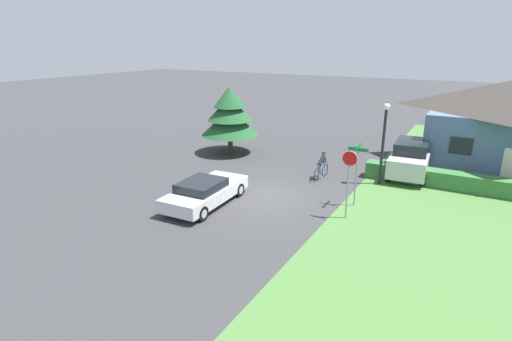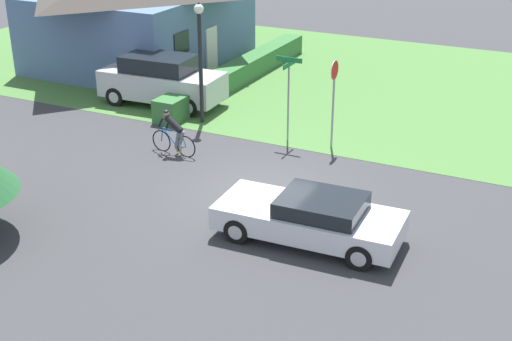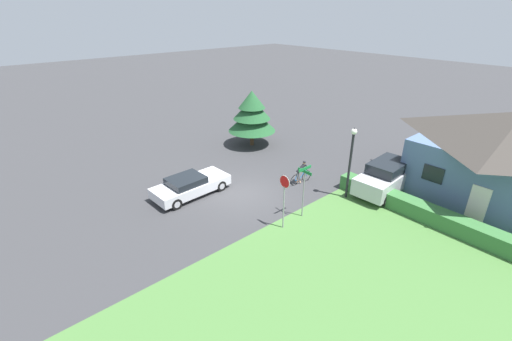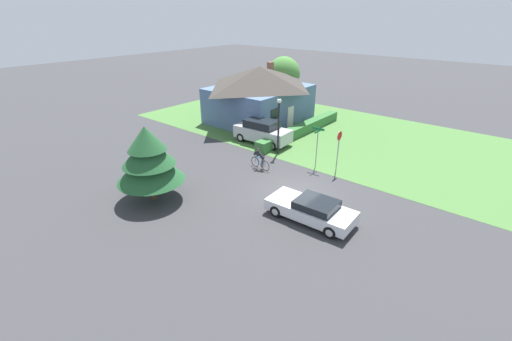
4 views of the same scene
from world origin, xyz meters
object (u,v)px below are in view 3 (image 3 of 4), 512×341
(parked_suv_right, at_px, (386,177))
(street_lamp, at_px, (351,154))
(stop_sign, at_px, (284,193))
(street_name_sign, at_px, (304,183))
(sedan_left_lane, at_px, (190,185))
(conifer_tall_near, at_px, (252,114))
(cyclist, at_px, (301,173))
(cottage_house, at_px, (511,155))

(parked_suv_right, distance_m, street_lamp, 3.15)
(stop_sign, relative_size, street_name_sign, 1.02)
(sedan_left_lane, height_order, parked_suv_right, parked_suv_right)
(sedan_left_lane, bearing_deg, stop_sign, -76.44)
(parked_suv_right, height_order, conifer_tall_near, conifer_tall_near)
(cyclist, relative_size, street_lamp, 0.40)
(street_lamp, relative_size, street_name_sign, 1.49)
(cottage_house, height_order, sedan_left_lane, cottage_house)
(sedan_left_lane, relative_size, street_lamp, 1.09)
(sedan_left_lane, xyz_separation_m, street_name_sign, (5.92, 3.24, 1.36))
(cyclist, xyz_separation_m, street_name_sign, (2.65, -2.80, 1.27))
(cottage_house, height_order, conifer_tall_near, cottage_house)
(cyclist, bearing_deg, cottage_house, -45.52)
(cottage_house, distance_m, parked_suv_right, 6.60)
(stop_sign, distance_m, conifer_tall_near, 11.83)
(street_name_sign, bearing_deg, parked_suv_right, 76.55)
(parked_suv_right, bearing_deg, street_name_sign, 163.58)
(street_lamp, xyz_separation_m, conifer_tall_near, (-10.16, 1.41, -0.14))
(cyclist, xyz_separation_m, stop_sign, (2.74, -4.32, 1.32))
(street_name_sign, distance_m, conifer_tall_near, 11.00)
(cottage_house, xyz_separation_m, sedan_left_lane, (-12.11, -13.30, -2.07))
(street_name_sign, bearing_deg, street_lamp, 84.78)
(cottage_house, relative_size, conifer_tall_near, 2.15)
(cottage_house, xyz_separation_m, stop_sign, (-6.10, -11.58, -0.67))
(cottage_house, xyz_separation_m, street_lamp, (-5.87, -6.58, 0.03))
(cyclist, height_order, street_lamp, street_lamp)
(cottage_house, bearing_deg, cyclist, -140.43)
(cyclist, bearing_deg, street_name_sign, -131.50)
(cyclist, distance_m, street_lamp, 3.65)
(street_name_sign, relative_size, conifer_tall_near, 0.65)
(stop_sign, bearing_deg, cyclist, -57.29)
(stop_sign, bearing_deg, parked_suv_right, -99.73)
(stop_sign, height_order, conifer_tall_near, conifer_tall_near)
(cottage_house, height_order, street_name_sign, cottage_house)
(cyclist, relative_size, parked_suv_right, 0.36)
(cyclist, height_order, parked_suv_right, parked_suv_right)
(street_lamp, height_order, conifer_tall_near, conifer_tall_near)
(cottage_house, height_order, parked_suv_right, cottage_house)
(stop_sign, bearing_deg, street_lamp, -92.27)
(cyclist, bearing_deg, conifer_tall_near, 78.84)
(street_lamp, bearing_deg, parked_suv_right, 65.50)
(sedan_left_lane, distance_m, stop_sign, 6.41)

